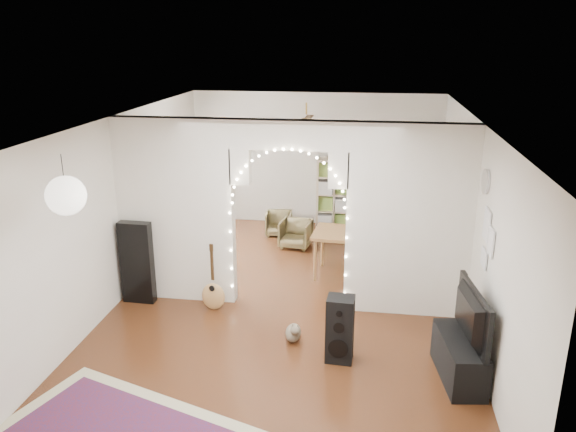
# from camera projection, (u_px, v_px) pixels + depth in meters

# --- Properties ---
(floor) EXTENTS (7.50, 7.50, 0.00)m
(floor) POSITION_uv_depth(u_px,v_px,m) (289.00, 303.00, 8.28)
(floor) COLOR black
(floor) RESTS_ON ground
(ceiling) EXTENTS (5.00, 7.50, 0.02)m
(ceiling) POSITION_uv_depth(u_px,v_px,m) (289.00, 120.00, 7.44)
(ceiling) COLOR white
(ceiling) RESTS_ON wall_back
(wall_back) EXTENTS (5.00, 0.02, 2.70)m
(wall_back) POSITION_uv_depth(u_px,v_px,m) (316.00, 160.00, 11.39)
(wall_back) COLOR silver
(wall_back) RESTS_ON floor
(wall_front) EXTENTS (5.00, 0.02, 2.70)m
(wall_front) POSITION_uv_depth(u_px,v_px,m) (219.00, 365.00, 4.33)
(wall_front) COLOR silver
(wall_front) RESTS_ON floor
(wall_left) EXTENTS (0.02, 7.50, 2.70)m
(wall_left) POSITION_uv_depth(u_px,v_px,m) (120.00, 209.00, 8.21)
(wall_left) COLOR silver
(wall_left) RESTS_ON floor
(wall_right) EXTENTS (0.02, 7.50, 2.70)m
(wall_right) POSITION_uv_depth(u_px,v_px,m) (473.00, 225.00, 7.51)
(wall_right) COLOR silver
(wall_right) RESTS_ON floor
(divider_wall) EXTENTS (5.00, 0.20, 2.70)m
(divider_wall) POSITION_uv_depth(u_px,v_px,m) (289.00, 211.00, 7.84)
(divider_wall) COLOR silver
(divider_wall) RESTS_ON floor
(fairy_lights) EXTENTS (1.64, 0.04, 1.60)m
(fairy_lights) POSITION_uv_depth(u_px,v_px,m) (288.00, 205.00, 7.68)
(fairy_lights) COLOR #FFEABF
(fairy_lights) RESTS_ON divider_wall
(window) EXTENTS (0.04, 1.20, 1.40)m
(window) POSITION_uv_depth(u_px,v_px,m) (165.00, 171.00, 9.85)
(window) COLOR white
(window) RESTS_ON wall_left
(wall_clock) EXTENTS (0.03, 0.31, 0.31)m
(wall_clock) POSITION_uv_depth(u_px,v_px,m) (486.00, 182.00, 6.72)
(wall_clock) COLOR white
(wall_clock) RESTS_ON wall_right
(picture_frames) EXTENTS (0.02, 0.50, 0.70)m
(picture_frames) POSITION_uv_depth(u_px,v_px,m) (487.00, 240.00, 6.53)
(picture_frames) COLOR white
(picture_frames) RESTS_ON wall_right
(paper_lantern) EXTENTS (0.40, 0.40, 0.40)m
(paper_lantern) POSITION_uv_depth(u_px,v_px,m) (66.00, 196.00, 5.59)
(paper_lantern) COLOR white
(paper_lantern) RESTS_ON ceiling
(ceiling_fan) EXTENTS (1.10, 1.10, 0.30)m
(ceiling_fan) POSITION_uv_depth(u_px,v_px,m) (306.00, 121.00, 9.42)
(ceiling_fan) COLOR #A88138
(ceiling_fan) RESTS_ON ceiling
(guitar_case) EXTENTS (0.48, 0.18, 1.23)m
(guitar_case) POSITION_uv_depth(u_px,v_px,m) (137.00, 263.00, 8.16)
(guitar_case) COLOR black
(guitar_case) RESTS_ON floor
(acoustic_guitar) EXTENTS (0.36, 0.23, 0.85)m
(acoustic_guitar) POSITION_uv_depth(u_px,v_px,m) (213.00, 286.00, 7.98)
(acoustic_guitar) COLOR tan
(acoustic_guitar) RESTS_ON floor
(tabby_cat) EXTENTS (0.29, 0.47, 0.31)m
(tabby_cat) POSITION_uv_depth(u_px,v_px,m) (294.00, 332.00, 7.22)
(tabby_cat) COLOR brown
(tabby_cat) RESTS_ON floor
(floor_speaker) EXTENTS (0.34, 0.31, 0.83)m
(floor_speaker) POSITION_uv_depth(u_px,v_px,m) (340.00, 329.00, 6.72)
(floor_speaker) COLOR black
(floor_speaker) RESTS_ON floor
(media_console) EXTENTS (0.53, 1.05, 0.50)m
(media_console) POSITION_uv_depth(u_px,v_px,m) (459.00, 359.00, 6.41)
(media_console) COLOR black
(media_console) RESTS_ON floor
(tv) EXTENTS (0.29, 1.08, 0.62)m
(tv) POSITION_uv_depth(u_px,v_px,m) (464.00, 315.00, 6.24)
(tv) COLOR black
(tv) RESTS_ON media_console
(bookcase) EXTENTS (1.43, 0.48, 1.45)m
(bookcase) POSITION_uv_depth(u_px,v_px,m) (352.00, 194.00, 11.24)
(bookcase) COLOR beige
(bookcase) RESTS_ON floor
(dining_table) EXTENTS (1.27, 0.91, 0.76)m
(dining_table) POSITION_uv_depth(u_px,v_px,m) (351.00, 237.00, 9.00)
(dining_table) COLOR brown
(dining_table) RESTS_ON floor
(flower_vase) EXTENTS (0.20, 0.20, 0.19)m
(flower_vase) POSITION_uv_depth(u_px,v_px,m) (351.00, 227.00, 8.95)
(flower_vase) COLOR white
(flower_vase) RESTS_ON dining_table
(dining_chair_left) EXTENTS (0.61, 0.63, 0.51)m
(dining_chair_left) POSITION_uv_depth(u_px,v_px,m) (296.00, 234.00, 10.41)
(dining_chair_left) COLOR brown
(dining_chair_left) RESTS_ON floor
(dining_chair_right) EXTENTS (0.54, 0.55, 0.47)m
(dining_chair_right) POSITION_uv_depth(u_px,v_px,m) (279.00, 223.00, 11.04)
(dining_chair_right) COLOR brown
(dining_chair_right) RESTS_ON floor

